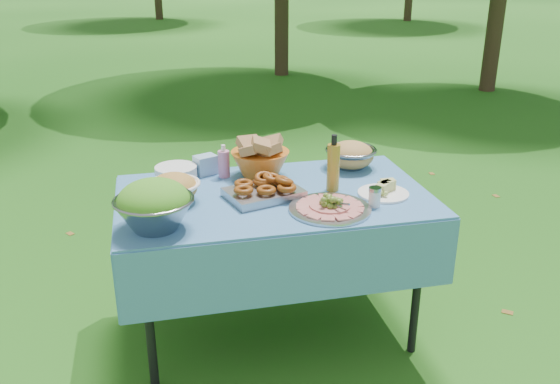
{
  "coord_description": "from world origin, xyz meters",
  "views": [
    {
      "loc": [
        -0.55,
        -2.53,
        1.82
      ],
      "look_at": [
        0.03,
        0.0,
        0.77
      ],
      "focal_mm": 38.0,
      "sensor_mm": 36.0,
      "label": 1
    }
  ],
  "objects_px": {
    "bread_bowl": "(260,157)",
    "charcuterie_platter": "(330,201)",
    "salad_bowl": "(154,205)",
    "pasta_bowl_steel": "(351,154)",
    "oil_bottle": "(333,163)",
    "plate_stack": "(176,173)",
    "picnic_table": "(274,265)"
  },
  "relations": [
    {
      "from": "plate_stack",
      "to": "bread_bowl",
      "type": "bearing_deg",
      "value": -5.0
    },
    {
      "from": "charcuterie_platter",
      "to": "salad_bowl",
      "type": "bearing_deg",
      "value": -178.39
    },
    {
      "from": "salad_bowl",
      "to": "pasta_bowl_steel",
      "type": "xyz_separation_m",
      "value": [
        1.04,
        0.55,
        -0.04
      ]
    },
    {
      "from": "plate_stack",
      "to": "charcuterie_platter",
      "type": "relative_size",
      "value": 0.57
    },
    {
      "from": "salad_bowl",
      "to": "pasta_bowl_steel",
      "type": "distance_m",
      "value": 1.17
    },
    {
      "from": "salad_bowl",
      "to": "oil_bottle",
      "type": "bearing_deg",
      "value": 16.6
    },
    {
      "from": "picnic_table",
      "to": "charcuterie_platter",
      "type": "xyz_separation_m",
      "value": [
        0.2,
        -0.24,
        0.42
      ]
    },
    {
      "from": "salad_bowl",
      "to": "charcuterie_platter",
      "type": "relative_size",
      "value": 0.88
    },
    {
      "from": "charcuterie_platter",
      "to": "pasta_bowl_steel",
      "type": "bearing_deg",
      "value": 62.15
    },
    {
      "from": "oil_bottle",
      "to": "plate_stack",
      "type": "bearing_deg",
      "value": 156.55
    },
    {
      "from": "salad_bowl",
      "to": "oil_bottle",
      "type": "relative_size",
      "value": 1.18
    },
    {
      "from": "pasta_bowl_steel",
      "to": "plate_stack",
      "type": "bearing_deg",
      "value": 178.68
    },
    {
      "from": "plate_stack",
      "to": "charcuterie_platter",
      "type": "distance_m",
      "value": 0.84
    },
    {
      "from": "salad_bowl",
      "to": "picnic_table",
      "type": "bearing_deg",
      "value": 24.8
    },
    {
      "from": "picnic_table",
      "to": "salad_bowl",
      "type": "relative_size",
      "value": 4.5
    },
    {
      "from": "picnic_table",
      "to": "charcuterie_platter",
      "type": "relative_size",
      "value": 3.97
    },
    {
      "from": "bread_bowl",
      "to": "salad_bowl",
      "type": "bearing_deg",
      "value": -135.84
    },
    {
      "from": "bread_bowl",
      "to": "pasta_bowl_steel",
      "type": "distance_m",
      "value": 0.49
    },
    {
      "from": "picnic_table",
      "to": "bread_bowl",
      "type": "xyz_separation_m",
      "value": [
        -0.01,
        0.27,
        0.48
      ]
    },
    {
      "from": "bread_bowl",
      "to": "picnic_table",
      "type": "bearing_deg",
      "value": -87.3
    },
    {
      "from": "bread_bowl",
      "to": "charcuterie_platter",
      "type": "relative_size",
      "value": 0.81
    },
    {
      "from": "charcuterie_platter",
      "to": "oil_bottle",
      "type": "height_order",
      "value": "oil_bottle"
    },
    {
      "from": "bread_bowl",
      "to": "oil_bottle",
      "type": "bearing_deg",
      "value": -42.74
    },
    {
      "from": "oil_bottle",
      "to": "charcuterie_platter",
      "type": "bearing_deg",
      "value": -110.23
    },
    {
      "from": "salad_bowl",
      "to": "bread_bowl",
      "type": "relative_size",
      "value": 1.09
    },
    {
      "from": "picnic_table",
      "to": "bread_bowl",
      "type": "bearing_deg",
      "value": 92.7
    },
    {
      "from": "picnic_table",
      "to": "plate_stack",
      "type": "xyz_separation_m",
      "value": [
        -0.44,
        0.31,
        0.41
      ]
    },
    {
      "from": "picnic_table",
      "to": "charcuterie_platter",
      "type": "distance_m",
      "value": 0.52
    },
    {
      "from": "salad_bowl",
      "to": "plate_stack",
      "type": "xyz_separation_m",
      "value": [
        0.12,
        0.57,
        -0.07
      ]
    },
    {
      "from": "salad_bowl",
      "to": "oil_bottle",
      "type": "distance_m",
      "value": 0.88
    },
    {
      "from": "plate_stack",
      "to": "pasta_bowl_steel",
      "type": "distance_m",
      "value": 0.92
    },
    {
      "from": "bread_bowl",
      "to": "charcuterie_platter",
      "type": "bearing_deg",
      "value": -67.04
    }
  ]
}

